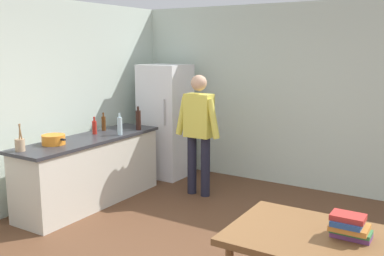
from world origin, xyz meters
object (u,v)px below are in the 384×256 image
dining_table (328,248)px  bottle_wine_dark (138,120)px  person (199,127)px  bottle_beer_brown (104,123)px  refrigerator (166,121)px  cooking_pot (54,140)px  utensil_jar (20,144)px  bottle_sauce_red (94,127)px  book_stack (349,226)px  bottle_water_clear (120,126)px

dining_table → bottle_wine_dark: bottle_wine_dark is taller
person → bottle_beer_brown: bearing=-154.8°
refrigerator → cooking_pot: refrigerator is taller
refrigerator → utensil_jar: (-0.22, -2.56, 0.08)m
refrigerator → utensil_jar: refrigerator is taller
bottle_sauce_red → book_stack: 3.84m
refrigerator → bottle_wine_dark: size_ratio=5.29×
cooking_pot → bottle_sauce_red: bearing=92.6°
refrigerator → cooking_pot: 2.13m
bottle_water_clear → bottle_wine_dark: (-0.01, 0.41, 0.02)m
bottle_beer_brown → refrigerator: bearing=76.2°
refrigerator → cooking_pot: bearing=-94.7°
refrigerator → person: 1.10m
bottle_sauce_red → bottle_water_clear: bearing=22.8°
dining_table → person: bearing=137.6°
book_stack → refrigerator: bearing=142.5°
utensil_jar → bottle_beer_brown: (-0.06, 1.43, 0.03)m
refrigerator → utensil_jar: size_ratio=5.62×
person → refrigerator: bearing=149.8°
utensil_jar → bottle_wine_dark: bottle_wine_dark is taller
bottle_wine_dark → dining_table: bearing=-30.3°
utensil_jar → bottle_water_clear: 1.36m
refrigerator → book_stack: size_ratio=6.57×
utensil_jar → bottle_water_clear: utensil_jar is taller
dining_table → bottle_beer_brown: (-3.58, 1.57, 0.33)m
cooking_pot → bottle_sauce_red: size_ratio=1.67×
utensil_jar → dining_table: bearing=-2.2°
dining_table → book_stack: bearing=30.3°
book_stack → bottle_wine_dark: bearing=151.6°
cooking_pot → refrigerator: bearing=85.3°
bottle_water_clear → bottle_wine_dark: size_ratio=0.88×
person → bottle_beer_brown: person is taller
bottle_sauce_red → bottle_wine_dark: bearing=59.7°
cooking_pot → utensil_jar: size_ratio=1.25×
cooking_pot → bottle_wine_dark: size_ratio=1.18×
refrigerator → bottle_water_clear: refrigerator is taller
dining_table → cooking_pot: size_ratio=3.50×
utensil_jar → person: bearing=59.8°
bottle_water_clear → bottle_sauce_red: (-0.33, -0.14, -0.03)m
cooking_pot → book_stack: bearing=-8.0°
dining_table → book_stack: book_stack is taller
bottle_water_clear → book_stack: bearing=-22.7°
cooking_pot → bottle_beer_brown: 1.00m
dining_table → bottle_water_clear: bottle_water_clear is taller
bottle_wine_dark → bottle_water_clear: bearing=-88.7°
cooking_pot → bottle_beer_brown: bottle_beer_brown is taller
book_stack → dining_table: bearing=-149.7°
person → bottle_water_clear: 1.08m
refrigerator → book_stack: bearing=-37.5°
bottle_wine_dark → utensil_jar: bearing=-101.0°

